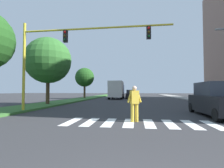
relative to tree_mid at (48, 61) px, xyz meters
The scene contains 11 objects.
ground_plane 17.87m from the tree_mid, 58.79° to the left, with size 140.00×140.00×0.00m, color #2D2D30.
crosswalk 13.10m from the tree_mid, 43.23° to the right, with size 6.75×2.20×0.01m.
median_strip 13.54m from the tree_mid, 90.69° to the left, with size 3.32×64.00×0.15m, color #386B2D.
tree_mid is the anchor object (origin of this frame).
tree_far 13.65m from the tree_mid, 91.27° to the left, with size 3.43×3.43×5.45m.
sidewalk_right 22.66m from the tree_mid, 35.14° to the left, with size 3.00×64.00×0.15m, color #9E9991.
traffic_light_gantry 6.95m from the tree_mid, 52.53° to the right, with size 10.03×0.30×6.00m.
pedestrian_performer 12.49m from the tree_mid, 42.87° to the right, with size 0.71×0.40×1.69m.
suv_crossing 15.07m from the tree_mid, 22.96° to the right, with size 1.99×4.61×1.97m.
sedan_midblock 18.25m from the tree_mid, 63.36° to the left, with size 1.92×4.36×1.62m.
truck_box_delivery 15.28m from the tree_mid, 68.53° to the left, with size 2.40×6.20×3.10m.
Camera 1 is at (-0.14, -1.09, 1.47)m, focal length 27.47 mm.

